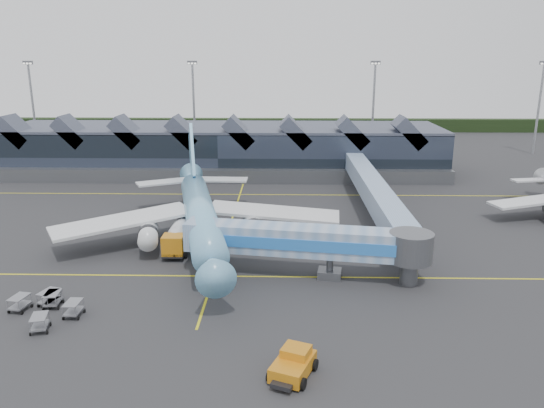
{
  "coord_description": "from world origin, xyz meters",
  "views": [
    {
      "loc": [
        7.73,
        -62.4,
        23.66
      ],
      "look_at": [
        6.22,
        4.08,
        5.0
      ],
      "focal_mm": 35.0,
      "sensor_mm": 36.0,
      "label": 1
    }
  ],
  "objects_px": {
    "main_airliner": "(200,211)",
    "jet_bridge": "(320,243)",
    "fuel_truck": "(180,234)",
    "pushback_tug": "(293,364)"
  },
  "relations": [
    {
      "from": "main_airliner",
      "to": "jet_bridge",
      "type": "bearing_deg",
      "value": -50.32
    },
    {
      "from": "jet_bridge",
      "to": "fuel_truck",
      "type": "height_order",
      "value": "jet_bridge"
    },
    {
      "from": "fuel_truck",
      "to": "pushback_tug",
      "type": "distance_m",
      "value": 30.89
    },
    {
      "from": "main_airliner",
      "to": "fuel_truck",
      "type": "xyz_separation_m",
      "value": [
        -2.21,
        -2.73,
        -2.21
      ]
    },
    {
      "from": "fuel_truck",
      "to": "pushback_tug",
      "type": "xyz_separation_m",
      "value": [
        13.95,
        -27.54,
        -0.99
      ]
    },
    {
      "from": "jet_bridge",
      "to": "pushback_tug",
      "type": "bearing_deg",
      "value": -90.41
    },
    {
      "from": "main_airliner",
      "to": "pushback_tug",
      "type": "relative_size",
      "value": 8.52
    },
    {
      "from": "main_airliner",
      "to": "pushback_tug",
      "type": "bearing_deg",
      "value": -81.36
    },
    {
      "from": "jet_bridge",
      "to": "pushback_tug",
      "type": "height_order",
      "value": "jet_bridge"
    },
    {
      "from": "jet_bridge",
      "to": "main_airliner",
      "type": "bearing_deg",
      "value": 151.35
    }
  ]
}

